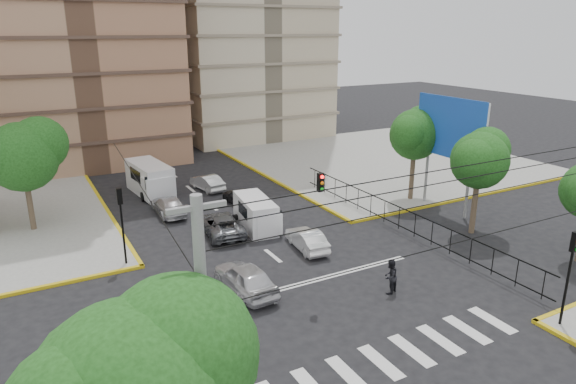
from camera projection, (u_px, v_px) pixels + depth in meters
ground at (318, 293)px, 25.82m from camera, size 160.00×160.00×0.00m
sidewalk_ne at (382, 160)px, 51.66m from camera, size 26.00×26.00×0.15m
crosswalk_stripes at (396, 356)px, 20.80m from camera, size 12.00×2.40×0.01m
stop_line at (306, 283)px, 26.82m from camera, size 13.00×0.40×0.01m
park_fence at (398, 231)px, 33.70m from camera, size 0.10×22.50×1.66m
billboard at (451, 129)px, 35.62m from camera, size 0.36×6.20×8.10m
tree_park_a at (481, 158)px, 31.97m from camera, size 4.41×3.60×6.83m
tree_park_c at (416, 132)px, 38.18m from camera, size 4.65×3.80×7.25m
tree_tudor at (24, 153)px, 32.17m from camera, size 5.39×4.40×7.43m
traffic_light_se at (571, 263)px, 21.92m from camera, size 0.28×0.22×4.40m
traffic_light_nw at (121, 213)px, 27.82m from camera, size 0.28×0.22×4.40m
traffic_light_hanging at (345, 192)px, 22.32m from camera, size 18.00×9.12×0.92m
utility_pole_sw at (206, 362)px, 12.73m from camera, size 1.40×0.28×9.00m
van_right_lane at (257, 215)px, 33.74m from camera, size 2.32×4.73×2.04m
van_left_lane at (151, 180)px, 40.76m from camera, size 2.73×5.74×2.50m
car_silver_front_left at (245, 278)px, 25.70m from camera, size 2.09×4.59×1.53m
car_white_front_right at (307, 239)px, 30.74m from camera, size 1.75×3.96×1.26m
car_grey_mid_left at (221, 224)px, 32.98m from camera, size 2.70×5.03×1.34m
car_silver_rear_left at (169, 205)px, 36.59m from camera, size 1.92×4.51×1.30m
car_darkgrey_mid_right at (241, 197)px, 38.44m from camera, size 1.88×4.04×1.34m
car_white_rear_right at (207, 182)px, 42.13m from camera, size 1.88×4.03×1.28m
pedestrian_crosswalk at (390, 276)px, 25.53m from camera, size 1.08×0.99×1.81m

